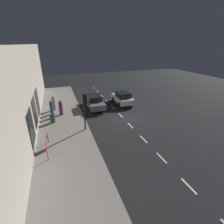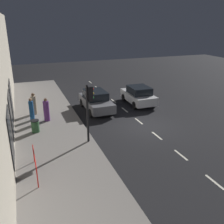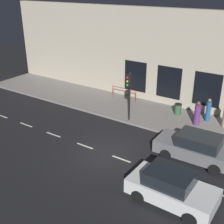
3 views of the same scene
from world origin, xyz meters
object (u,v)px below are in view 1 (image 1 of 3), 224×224
object	(u,v)px
parked_car_0	(94,101)
pedestrian_1	(54,104)
parked_car_1	(123,98)
pedestrian_2	(51,108)
trash_bin	(53,119)
pedestrian_0	(61,108)
traffic_light	(85,105)

from	to	relation	value
parked_car_0	pedestrian_1	bearing A→B (deg)	-5.11
parked_car_1	pedestrian_2	xyz separation A→B (m)	(9.01, 1.12, 0.14)
parked_car_0	trash_bin	world-z (taller)	parked_car_0
parked_car_1	pedestrian_0	world-z (taller)	pedestrian_0
traffic_light	pedestrian_1	xyz separation A→B (m)	(2.76, -5.91, -1.65)
pedestrian_2	trash_bin	world-z (taller)	pedestrian_2
pedestrian_1	pedestrian_2	bearing A→B (deg)	-28.07
pedestrian_1	parked_car_1	bearing A→B (deg)	72.33
pedestrian_1	trash_bin	xyz separation A→B (m)	(0.19, 3.42, -0.35)
pedestrian_0	pedestrian_2	bearing A→B (deg)	-27.89
pedestrian_1	trash_bin	bearing A→B (deg)	-20.02
pedestrian_1	pedestrian_2	size ratio (longest dim) A/B	1.01
parked_car_1	trash_bin	world-z (taller)	parked_car_1
parked_car_0	trash_bin	distance (m)	5.87
pedestrian_2	pedestrian_0	bearing A→B (deg)	-169.54
pedestrian_0	parked_car_0	bearing A→B (deg)	-165.65
trash_bin	pedestrian_0	bearing A→B (deg)	-118.30
pedestrian_2	pedestrian_1	bearing A→B (deg)	-66.68
pedestrian_0	pedestrian_2	size ratio (longest dim) A/B	1.01
parked_car_0	pedestrian_0	xyz separation A→B (m)	(4.08, 1.33, 0.13)
parked_car_0	pedestrian_0	bearing A→B (deg)	17.31
parked_car_0	traffic_light	bearing A→B (deg)	68.90
pedestrian_1	pedestrian_2	xyz separation A→B (m)	(0.25, 1.26, 0.01)
traffic_light	parked_car_1	xyz separation A→B (m)	(-6.00, -5.77, -1.78)
parked_car_1	pedestrian_1	size ratio (longest dim) A/B	2.35
pedestrian_0	trash_bin	size ratio (longest dim) A/B	2.07
pedestrian_0	trash_bin	bearing A→B (deg)	57.95
pedestrian_1	parked_car_0	bearing A→B (deg)	68.89
traffic_light	parked_car_0	distance (m)	6.17
traffic_light	pedestrian_0	size ratio (longest dim) A/B	2.06
traffic_light	parked_car_1	size ratio (longest dim) A/B	0.88
traffic_light	pedestrian_2	world-z (taller)	traffic_light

